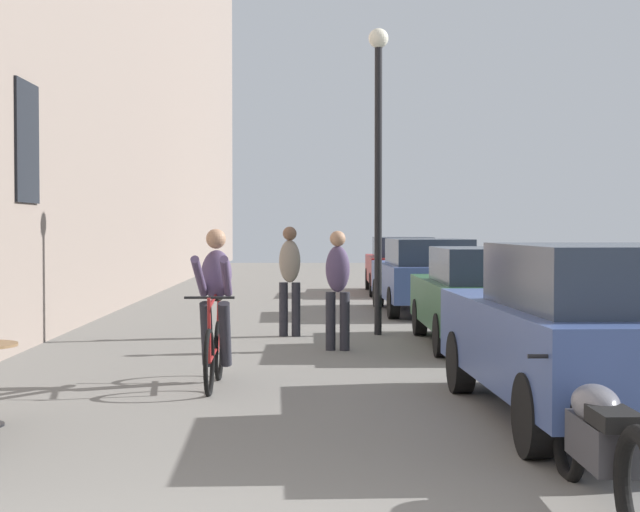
{
  "coord_description": "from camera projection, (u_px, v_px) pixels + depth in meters",
  "views": [
    {
      "loc": [
        0.76,
        -4.06,
        1.73
      ],
      "look_at": [
        1.02,
        17.16,
        1.11
      ],
      "focal_mm": 55.58,
      "sensor_mm": 36.0,
      "label": 1
    }
  ],
  "objects": [
    {
      "name": "cyclist_on_bicycle",
      "position": [
        215.0,
        311.0,
        10.81
      ],
      "size": [
        0.52,
        1.76,
        1.74
      ],
      "color": "black",
      "rests_on": "ground_plane"
    },
    {
      "name": "parked_car_fourth",
      "position": [
        401.0,
        264.0,
        25.85
      ],
      "size": [
        1.83,
        4.18,
        1.48
      ],
      "color": "maroon",
      "rests_on": "ground_plane"
    },
    {
      "name": "parked_car_third",
      "position": [
        425.0,
        274.0,
        19.94
      ],
      "size": [
        1.89,
        4.27,
        1.5
      ],
      "color": "#384C84",
      "rests_on": "ground_plane"
    },
    {
      "name": "street_lamp",
      "position": [
        378.0,
        141.0,
        15.8
      ],
      "size": [
        0.32,
        0.32,
        4.9
      ],
      "color": "black",
      "rests_on": "ground_plane"
    },
    {
      "name": "parked_car_second",
      "position": [
        483.0,
        295.0,
        14.35
      ],
      "size": [
        1.72,
        4.05,
        1.44
      ],
      "color": "#23512D",
      "rests_on": "ground_plane"
    },
    {
      "name": "parked_motorcycle",
      "position": [
        601.0,
        442.0,
        6.09
      ],
      "size": [
        0.62,
        2.15,
        0.92
      ],
      "color": "black",
      "rests_on": "ground_plane"
    },
    {
      "name": "parked_car_nearest",
      "position": [
        589.0,
        330.0,
        8.74
      ],
      "size": [
        2.0,
        4.5,
        1.58
      ],
      "color": "#384C84",
      "rests_on": "ground_plane"
    },
    {
      "name": "pedestrian_mid",
      "position": [
        290.0,
        274.0,
        15.64
      ],
      "size": [
        0.37,
        0.29,
        1.74
      ],
      "color": "#26262D",
      "rests_on": "ground_plane"
    },
    {
      "name": "pedestrian_near",
      "position": [
        338.0,
        283.0,
        13.83
      ],
      "size": [
        0.38,
        0.3,
        1.68
      ],
      "color": "#26262D",
      "rests_on": "ground_plane"
    }
  ]
}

